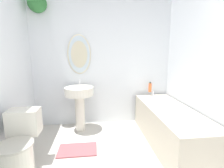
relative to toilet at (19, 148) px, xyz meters
name	(u,v)px	position (x,y,z in m)	size (l,w,h in m)	color
wall_back	(98,58)	(0.94, 1.29, 0.95)	(2.65, 0.30, 2.40)	silver
wall_right	(219,67)	(2.31, 0.01, 0.88)	(0.06, 2.65, 2.40)	silver
toilet	(19,148)	(0.00, 0.00, 0.00)	(0.37, 0.57, 0.70)	beige
pedestal_sink	(80,99)	(0.59, 0.99, 0.26)	(0.49, 0.49, 0.89)	beige
bathtub	(169,125)	(1.95, 0.40, -0.03)	(0.61, 1.64, 0.63)	#B2A893
shampoo_bottle	(150,87)	(1.89, 1.13, 0.40)	(0.06, 0.06, 0.19)	#DB6633
bath_mat	(78,150)	(0.59, 0.37, -0.31)	(0.54, 0.33, 0.02)	#934C51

